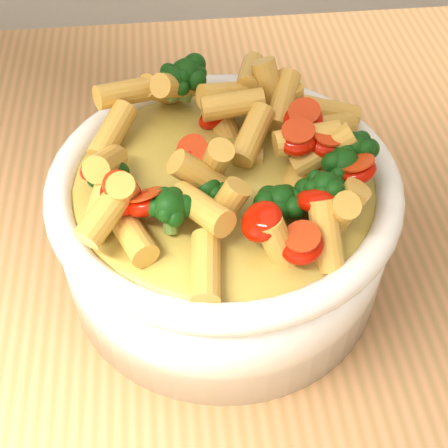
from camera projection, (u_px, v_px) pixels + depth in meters
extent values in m
cube|color=#B87C4E|center=(201.00, 261.00, 0.58)|extent=(1.20, 0.80, 0.04)
cylinder|color=white|center=(224.00, 228.00, 0.51)|extent=(0.26, 0.26, 0.10)
ellipsoid|color=white|center=(224.00, 254.00, 0.53)|extent=(0.24, 0.24, 0.04)
torus|color=white|center=(224.00, 182.00, 0.47)|extent=(0.27, 0.27, 0.02)
ellipsoid|color=#E5C94E|center=(224.00, 182.00, 0.47)|extent=(0.23, 0.23, 0.03)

